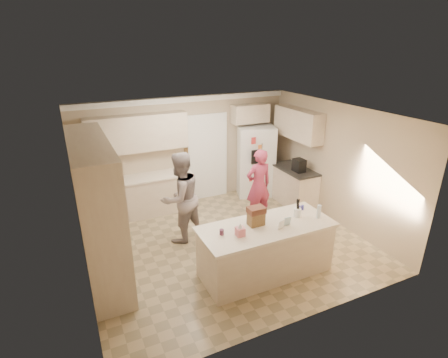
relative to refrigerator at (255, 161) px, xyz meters
name	(u,v)px	position (x,y,z in m)	size (l,w,h in m)	color
floor	(227,244)	(-1.74, -1.94, -0.91)	(5.20, 4.60, 0.02)	#9C8762
ceiling	(227,113)	(-1.74, -1.94, 1.71)	(5.20, 4.60, 0.02)	white
wall_back	(186,151)	(-1.74, 0.37, 0.40)	(5.20, 0.02, 2.60)	tan
wall_front	(304,245)	(-1.74, -4.25, 0.40)	(5.20, 0.02, 2.60)	tan
wall_left	(77,211)	(-4.35, -1.94, 0.40)	(0.02, 4.60, 2.60)	tan
wall_right	(336,164)	(0.87, -1.94, 0.40)	(0.02, 4.60, 2.60)	tan
crown_back	(184,100)	(-1.74, 0.32, 1.63)	(5.20, 0.08, 0.12)	white
pantry_bank	(97,209)	(-4.04, -1.74, 0.28)	(0.60, 2.60, 2.35)	beige
back_base_cab	(145,196)	(-2.89, 0.06, -0.46)	(2.20, 0.60, 0.88)	beige
back_countertop	(143,178)	(-2.89, 0.05, 0.00)	(2.24, 0.63, 0.04)	#EEDFC6
back_upper_cab	(138,133)	(-2.89, 0.18, 1.00)	(2.20, 0.35, 0.80)	beige
doorway_opening	(207,158)	(-1.19, 0.34, 0.15)	(0.90, 0.06, 2.10)	black
doorway_casing	(208,158)	(-1.19, 0.30, 0.15)	(1.02, 0.03, 2.22)	white
wall_frame_upper	(187,141)	(-1.72, 0.33, 0.65)	(0.15, 0.02, 0.20)	brown
wall_frame_lower	(187,152)	(-1.72, 0.33, 0.38)	(0.15, 0.02, 0.20)	brown
refrigerator	(255,161)	(0.00, 0.00, 0.00)	(0.90, 0.70, 1.80)	white
fridge_seam	(263,165)	(0.00, -0.36, 0.00)	(0.01, 0.02, 1.78)	gray
fridge_dispenser	(255,157)	(-0.22, -0.37, 0.25)	(0.22, 0.03, 0.35)	black
fridge_handle_l	(261,160)	(-0.05, -0.37, 0.15)	(0.02, 0.02, 0.85)	silver
fridge_handle_r	(265,159)	(0.05, -0.37, 0.15)	(0.02, 0.02, 0.85)	silver
over_fridge_cab	(250,113)	(-0.09, 0.18, 1.20)	(0.95, 0.35, 0.45)	beige
right_base_cab	(294,187)	(0.56, -0.94, -0.46)	(0.60, 1.20, 0.88)	beige
right_countertop	(295,169)	(0.55, -0.94, 0.00)	(0.63, 1.24, 0.04)	#2D2B28
right_upper_cab	(298,124)	(0.68, -0.74, 1.05)	(0.35, 1.50, 0.70)	beige
coffee_maker	(299,165)	(0.51, -1.14, 0.17)	(0.22, 0.28, 0.30)	black
island_base	(265,250)	(-1.54, -3.04, -0.46)	(2.20, 0.90, 0.88)	beige
island_top	(267,227)	(-1.54, -3.04, 0.00)	(2.28, 0.96, 0.05)	#EEDFC6
utensil_crock	(297,212)	(-0.89, -2.99, 0.10)	(0.13, 0.13, 0.15)	white
tissue_box	(240,232)	(-2.09, -3.14, 0.10)	(0.13, 0.13, 0.14)	#E3727F
tissue_plume	(240,225)	(-2.09, -3.14, 0.20)	(0.08, 0.08, 0.08)	white
dollhouse_body	(256,219)	(-1.69, -2.94, 0.14)	(0.26, 0.18, 0.22)	brown
dollhouse_roof	(256,210)	(-1.69, -2.94, 0.30)	(0.28, 0.20, 0.10)	#592D1E
jam_jar	(222,232)	(-2.34, -2.99, 0.07)	(0.07, 0.07, 0.09)	#59263F
greeting_card_a	(281,225)	(-1.39, -3.24, 0.11)	(0.12, 0.01, 0.16)	white
greeting_card_b	(287,221)	(-1.24, -3.19, 0.11)	(0.12, 0.01, 0.16)	silver
water_bottle	(319,212)	(-0.59, -3.19, 0.14)	(0.07, 0.07, 0.24)	silver
shaker_salt	(299,208)	(-0.72, -2.82, 0.07)	(0.05, 0.05, 0.09)	#4A48B2
shaker_pepper	(302,207)	(-0.65, -2.82, 0.07)	(0.05, 0.05, 0.09)	#4A48B2
teen_boy	(181,198)	(-2.48, -1.37, 0.02)	(0.89, 0.70, 1.84)	gray
teen_girl	(259,185)	(-0.66, -1.28, -0.08)	(0.60, 0.39, 1.64)	#A2303B
fridge_magnets	(263,165)	(0.00, -0.36, 0.00)	(0.76, 0.02, 1.44)	tan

